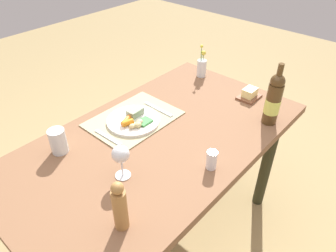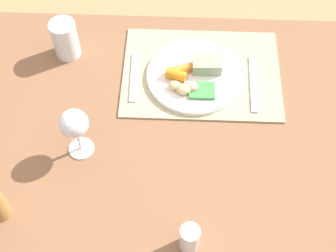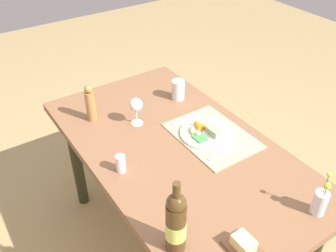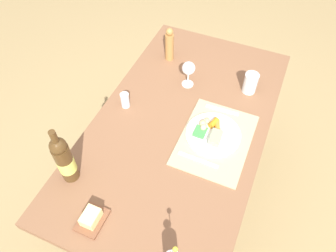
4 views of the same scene
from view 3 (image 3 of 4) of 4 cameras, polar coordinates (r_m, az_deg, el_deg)
name	(u,v)px [view 3 (image 3 of 4)]	position (r m, az deg, el deg)	size (l,w,h in m)	color
ground_plane	(176,245)	(2.38, 1.15, -17.66)	(8.00, 8.00, 0.00)	tan
dining_table	(177,162)	(1.88, 1.40, -5.50)	(1.49, 0.83, 0.77)	brown
placemat	(212,135)	(1.89, 6.72, -1.44)	(0.44, 0.32, 0.01)	tan
dinner_plate	(206,132)	(1.88, 5.83, -0.99)	(0.27, 0.27, 0.05)	white
fork	(225,153)	(1.79, 8.73, -4.04)	(0.02, 0.19, 0.01)	silver
knife	(186,118)	(1.99, 2.71, 1.18)	(0.02, 0.17, 0.01)	silver
water_tumbler	(178,91)	(2.15, 1.55, 5.38)	(0.07, 0.07, 0.12)	silver
salt_shaker	(121,164)	(1.67, -7.21, -5.75)	(0.04, 0.04, 0.08)	white
butter_dish	(243,245)	(1.42, 11.39, -17.38)	(0.13, 0.10, 0.06)	brown
wine_bottle	(176,223)	(1.31, 1.22, -14.56)	(0.07, 0.07, 0.32)	#4D3419
pepper_mill	(90,104)	(1.98, -11.77, 3.36)	(0.05, 0.05, 0.21)	#AC793F
wine_glass	(136,106)	(1.91, -4.94, 3.11)	(0.07, 0.07, 0.15)	white
flower_vase	(320,201)	(1.58, 22.22, -10.57)	(0.06, 0.06, 0.21)	silver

